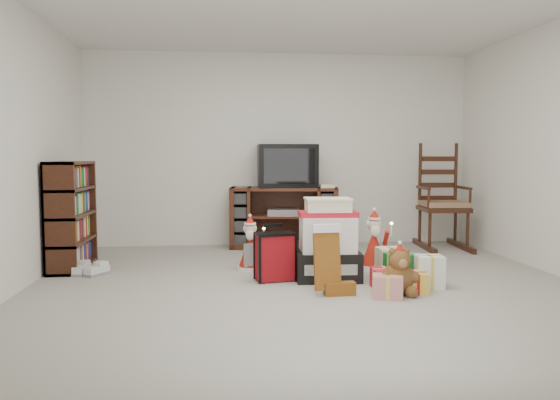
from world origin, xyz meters
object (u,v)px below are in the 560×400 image
Objects in this scene: gift_cluster at (403,273)px; crt_television at (287,166)px; sneaker_pair at (89,270)px; tv_stand at (284,217)px; teddy_bear at (399,274)px; rocking_chair at (441,211)px; santa_figurine at (374,246)px; red_suitcase at (275,257)px; mrs_claus_figurine at (250,249)px; bookshelf at (72,217)px; gift_pile at (328,245)px.

crt_television reaches higher than gift_cluster.
gift_cluster reaches higher than sneaker_pair.
tv_stand is 3.57× the size of teddy_bear.
santa_figurine is at bearing -131.23° from rocking_chair.
sneaker_pair is (-2.79, 1.05, -0.13)m from teddy_bear.
rocking_chair is at bearing 24.62° from red_suitcase.
rocking_chair is at bearing 44.78° from santa_figurine.
gift_cluster is at bearing -32.45° from mrs_claus_figurine.
bookshelf is 1.98× the size of mrs_claus_figurine.
teddy_bear is 1.10× the size of sneaker_pair.
bookshelf is at bearing 164.76° from gift_pile.
mrs_claus_figurine is (-1.20, 1.14, 0.04)m from teddy_bear.
santa_figurine is (-1.21, -1.20, -0.24)m from rocking_chair.
teddy_bear is 0.33m from gift_cluster.
rocking_chair is at bearing 59.46° from gift_cluster.
teddy_bear is 2.98m from sneaker_pair.
mrs_claus_figurine is at bearing 147.55° from gift_cluster.
sneaker_pair is at bearing 159.28° from teddy_bear.
tv_stand is at bearing 69.60° from mrs_claus_figurine.
crt_television is (0.34, 1.90, 0.81)m from red_suitcase.
red_suitcase is at bearing -176.28° from gift_pile.
crt_television is (-1.95, 0.25, 0.57)m from rocking_chair.
red_suitcase is at bearing -21.87° from bookshelf.
gift_cluster is at bearing -19.74° from bookshelf.
rocking_chair is 2.60× the size of red_suitcase.
tv_stand is 0.66m from crt_television.
santa_figurine reaches higher than teddy_bear.
gift_pile is 0.81m from teddy_bear.
bookshelf reaches higher than teddy_bear.
tv_stand is at bearing 98.86° from gift_pile.
mrs_claus_figurine is at bearing 136.33° from teddy_bear.
rocking_chair reaches higher than gift_pile.
teddy_bear reaches higher than sneaker_pair.
santa_figurine is (0.78, -1.43, -0.15)m from tv_stand.
gift_cluster is at bearing -62.26° from tv_stand.
tv_stand reaches higher than teddy_bear.
gift_pile is 2.35m from sneaker_pair.
tv_stand is 1.87× the size of crt_television.
santa_figurine is at bearing -62.09° from crt_television.
crt_television is at bearing 52.55° from sneaker_pair.
tv_stand reaches higher than red_suitcase.
gift_pile is at bearing 128.23° from teddy_bear.
crt_television reaches higher than santa_figurine.
gift_pile is 2.02m from crt_television.
red_suitcase is at bearing -157.51° from santa_figurine.
rocking_chair reaches higher than sneaker_pair.
bookshelf is 2.69m from gift_pile.
sneaker_pair is at bearing -176.79° from mrs_claus_figurine.
gift_cluster is at bearing -25.16° from gift_pile.
sneaker_pair is at bearing -144.61° from crt_television.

